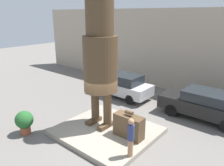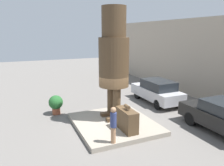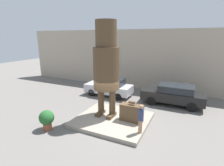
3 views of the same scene
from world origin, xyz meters
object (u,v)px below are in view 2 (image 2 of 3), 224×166
Objects in this scene: tourist at (113,124)px; parked_car_silver at (157,91)px; statue_figure at (114,55)px; giant_suitcase at (127,120)px; planter_pot at (56,103)px.

tourist is 0.38× the size of parked_car_silver.
giant_suitcase is at bearing -2.93° from statue_figure.
giant_suitcase is at bearing 130.38° from parked_car_silver.
tourist is 1.38× the size of planter_pot.
tourist is at bearing -24.44° from statue_figure.
parked_car_silver is at bearing 129.99° from tourist.
planter_pot is at bearing -162.95° from tourist.
statue_figure is 4.61m from planter_pot.
tourist is at bearing 129.99° from parked_car_silver.
parked_car_silver is (-3.50, 4.12, 0.08)m from giant_suitcase.
statue_figure is at bearing 48.21° from planter_pot.
giant_suitcase is 4.80m from planter_pot.
statue_figure is at bearing 177.07° from giant_suitcase.
tourist reaches higher than giant_suitcase.
planter_pot is at bearing -131.79° from statue_figure.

